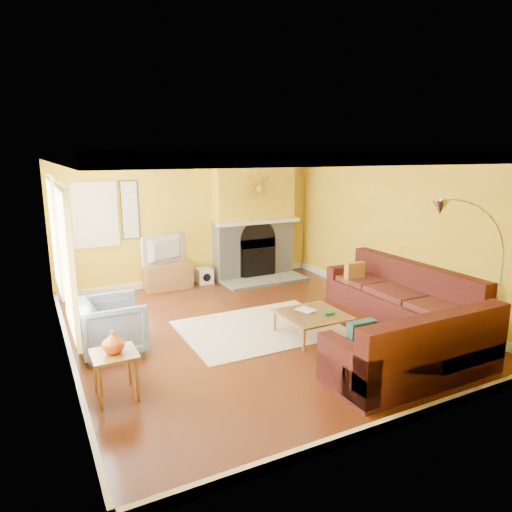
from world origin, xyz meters
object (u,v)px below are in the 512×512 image
sectional_sofa (365,307)px  arc_lamp (471,283)px  coffee_table (312,324)px  side_table (116,375)px  media_console (168,276)px  armchair (112,326)px

sectional_sofa → arc_lamp: (0.61, -1.28, 0.62)m
coffee_table → side_table: 2.98m
media_console → sectional_sofa: bearing=-62.3°
sectional_sofa → media_console: sectional_sofa is taller
sectional_sofa → side_table: bearing=-177.7°
sectional_sofa → coffee_table: (-0.72, 0.32, -0.27)m
armchair → arc_lamp: arc_lamp is taller
coffee_table → armchair: armchair is taller
sectional_sofa → coffee_table: size_ratio=3.80×
coffee_table → armchair: 2.87m
sectional_sofa → side_table: sectional_sofa is taller
coffee_table → side_table: bearing=-171.0°
armchair → side_table: size_ratio=1.57×
sectional_sofa → armchair: bearing=162.6°
armchair → media_console: bearing=-30.6°
armchair → side_table: (-0.18, -1.24, -0.12)m
armchair → side_table: armchair is taller
side_table → arc_lamp: (4.27, -1.13, 0.80)m
armchair → side_table: 1.25m
sectional_sofa → arc_lamp: size_ratio=1.62×
sectional_sofa → media_console: 4.17m
sectional_sofa → arc_lamp: arc_lamp is taller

